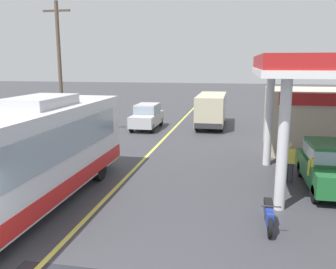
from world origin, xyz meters
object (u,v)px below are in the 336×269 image
(motorcycle_parked_forecourt, at_px, (268,213))
(pedestrian_near_pump, at_px, (315,172))
(coach_bus_main, at_px, (28,160))
(minibus_opposing_lane, at_px, (211,107))
(car_at_pump, at_px, (329,164))
(car_trailing_behind_bus, at_px, (147,115))
(pedestrian_by_shop, at_px, (290,160))

(motorcycle_parked_forecourt, relative_size, pedestrian_near_pump, 1.08)
(coach_bus_main, height_order, minibus_opposing_lane, coach_bus_main)
(car_at_pump, height_order, car_trailing_behind_bus, same)
(car_at_pump, bearing_deg, minibus_opposing_lane, 112.54)
(motorcycle_parked_forecourt, bearing_deg, minibus_opposing_lane, 99.74)
(motorcycle_parked_forecourt, height_order, pedestrian_near_pump, pedestrian_near_pump)
(minibus_opposing_lane, distance_m, pedestrian_by_shop, 13.24)
(motorcycle_parked_forecourt, height_order, pedestrian_by_shop, pedestrian_by_shop)
(motorcycle_parked_forecourt, xyz_separation_m, car_trailing_behind_bus, (-7.52, 15.11, 0.57))
(pedestrian_by_shop, height_order, car_trailing_behind_bus, car_trailing_behind_bus)
(minibus_opposing_lane, bearing_deg, car_at_pump, -67.46)
(coach_bus_main, xyz_separation_m, minibus_opposing_lane, (4.76, 17.06, -0.25))
(minibus_opposing_lane, bearing_deg, pedestrian_near_pump, -71.17)
(pedestrian_by_shop, bearing_deg, minibus_opposing_lane, 107.93)
(minibus_opposing_lane, relative_size, car_trailing_behind_bus, 1.46)
(pedestrian_by_shop, bearing_deg, pedestrian_near_pump, -63.56)
(pedestrian_by_shop, bearing_deg, coach_bus_main, -153.17)
(pedestrian_near_pump, bearing_deg, car_at_pump, 54.08)
(car_at_pump, bearing_deg, motorcycle_parked_forecourt, -123.07)
(car_at_pump, xyz_separation_m, minibus_opposing_lane, (-5.43, 13.09, 0.46))
(minibus_opposing_lane, relative_size, pedestrian_by_shop, 3.69)
(minibus_opposing_lane, height_order, motorcycle_parked_forecourt, minibus_opposing_lane)
(coach_bus_main, bearing_deg, minibus_opposing_lane, 74.40)
(minibus_opposing_lane, relative_size, motorcycle_parked_forecourt, 3.41)
(motorcycle_parked_forecourt, bearing_deg, pedestrian_by_shop, 75.12)
(minibus_opposing_lane, height_order, pedestrian_near_pump, minibus_opposing_lane)
(pedestrian_near_pump, bearing_deg, motorcycle_parked_forecourt, -122.16)
(coach_bus_main, distance_m, minibus_opposing_lane, 17.71)
(coach_bus_main, xyz_separation_m, car_trailing_behind_bus, (0.16, 15.21, -0.71))
(car_at_pump, relative_size, minibus_opposing_lane, 0.69)
(minibus_opposing_lane, xyz_separation_m, pedestrian_by_shop, (4.07, -12.59, -0.54))
(coach_bus_main, relative_size, pedestrian_near_pump, 6.65)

